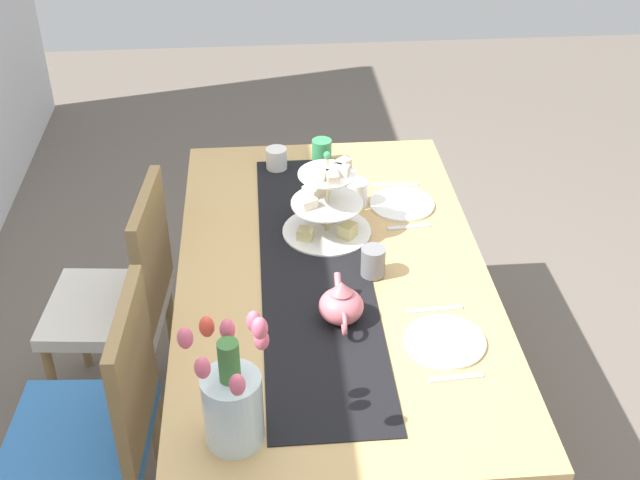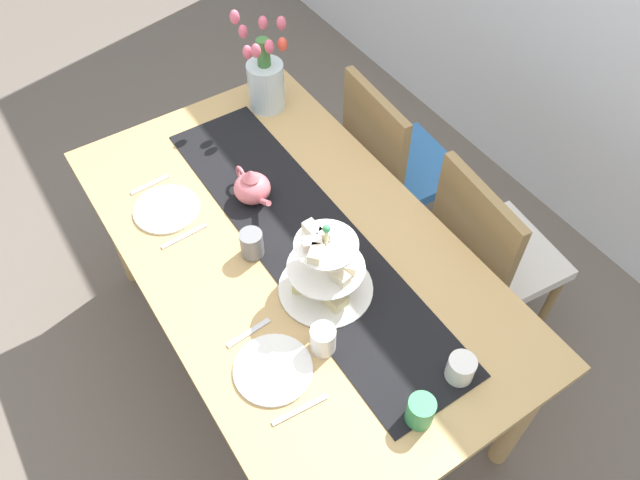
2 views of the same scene
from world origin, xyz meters
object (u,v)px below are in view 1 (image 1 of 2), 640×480
object	(u,v)px
dining_table	(332,294)
fork_left	(456,378)
chair_left	(101,418)
chair_right	(125,294)
dinner_plate_left	(445,341)
fork_right	(409,227)
cream_jug	(277,159)
knife_right	(395,184)
teapot	(341,305)
dinner_plate_right	(402,204)
tulip_vase	(232,399)
tiered_cake_stand	(327,206)
knife_left	(435,309)
mug_grey	(373,261)
mug_orange	(322,151)
mug_white_text	(357,193)

from	to	relation	value
dining_table	fork_left	xyz separation A→B (m)	(-0.52, -0.28, 0.10)
chair_left	chair_right	world-z (taller)	same
dinner_plate_left	fork_right	bearing A→B (deg)	0.00
cream_jug	dinner_plate_left	size ratio (longest dim) A/B	0.37
cream_jug	knife_right	size ratio (longest dim) A/B	0.50
dining_table	teapot	world-z (taller)	teapot
dining_table	dinner_plate_left	size ratio (longest dim) A/B	7.46
cream_jug	dinner_plate_left	distance (m)	1.13
cream_jug	dinner_plate_right	distance (m)	0.53
dining_table	cream_jug	bearing A→B (deg)	12.83
dining_table	cream_jug	world-z (taller)	cream_jug
tulip_vase	knife_right	world-z (taller)	tulip_vase
chair_left	dinner_plate_left	xyz separation A→B (m)	(-0.04, -1.00, 0.27)
teapot	cream_jug	bearing A→B (deg)	9.33
tiered_cake_stand	cream_jug	xyz separation A→B (m)	(0.46, 0.15, -0.06)
tulip_vase	knife_left	size ratio (longest dim) A/B	2.48
cream_jug	mug_grey	size ratio (longest dim) A/B	0.89
tulip_vase	cream_jug	world-z (taller)	tulip_vase
teapot	mug_orange	size ratio (longest dim) A/B	2.51
dining_table	knife_right	size ratio (longest dim) A/B	10.09
mug_white_text	dinner_plate_left	bearing A→B (deg)	-168.03
cream_jug	fork_left	world-z (taller)	cream_jug
cream_jug	fork_right	world-z (taller)	cream_jug
knife_right	tiered_cake_stand	bearing A→B (deg)	136.47
teapot	dinner_plate_right	world-z (taller)	teapot
mug_orange	dining_table	bearing A→B (deg)	178.03
tulip_vase	mug_grey	bearing A→B (deg)	-33.69
fork_left	dining_table	bearing A→B (deg)	28.42
knife_right	mug_white_text	distance (m)	0.21
knife_left	mug_orange	distance (m)	0.97
fork_left	knife_right	distance (m)	1.03
tulip_vase	dinner_plate_right	distance (m)	1.20
mug_grey	mug_white_text	size ratio (longest dim) A/B	1.00
dinner_plate_left	cream_jug	bearing A→B (deg)	22.59
teapot	mug_white_text	bearing A→B (deg)	-10.84
teapot	fork_right	distance (m)	0.55
tiered_cake_stand	fork_right	distance (m)	0.30
fork_left	fork_right	world-z (taller)	same
chair_right	dinner_plate_right	bearing A→B (deg)	-84.54
chair_left	mug_white_text	bearing A→B (deg)	-49.62
fork_left	mug_white_text	world-z (taller)	mug_white_text
chair_right	dinner_plate_left	world-z (taller)	chair_right
dining_table	cream_jug	xyz separation A→B (m)	(0.67, 0.15, 0.14)
tulip_vase	fork_left	size ratio (longest dim) A/B	2.81
dinner_plate_right	mug_grey	size ratio (longest dim) A/B	2.42
cream_jug	mug_grey	bearing A→B (deg)	-158.86
chair_left	mug_orange	world-z (taller)	chair_left
tulip_vase	mug_grey	world-z (taller)	tulip_vase
dinner_plate_right	mug_white_text	size ratio (longest dim) A/B	2.42
dining_table	dinner_plate_right	size ratio (longest dim) A/B	7.46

